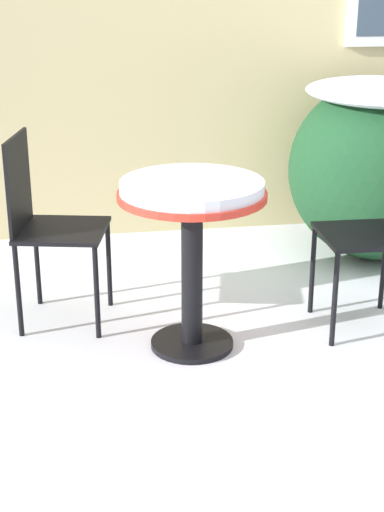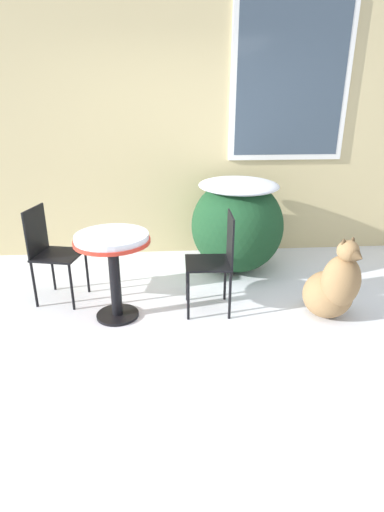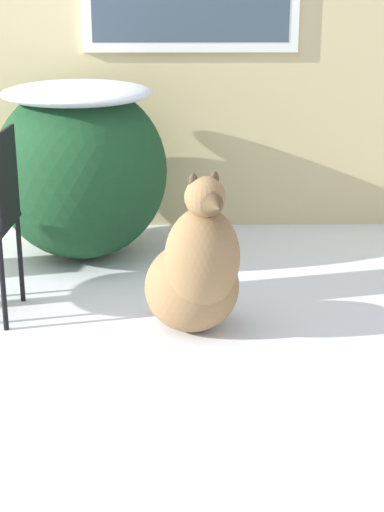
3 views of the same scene
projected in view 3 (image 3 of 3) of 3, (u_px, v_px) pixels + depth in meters
name	position (u px, v px, depth m)	size (l,w,h in m)	color
shrub_left	(81.00, 165.00, 4.47)	(0.99, 1.05, 1.01)	#194223
dog	(196.00, 273.00, 3.49)	(0.55, 0.60, 0.77)	#937047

